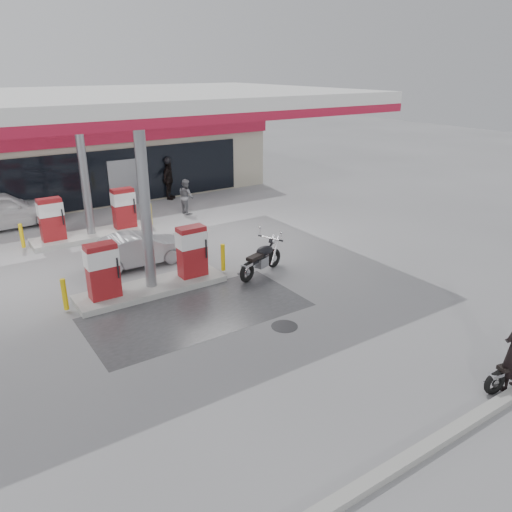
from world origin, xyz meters
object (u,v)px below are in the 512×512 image
Objects in this scene: sedan_white at (0,210)px; biker_walking at (169,180)px; attendant at (186,196)px; pump_island_far at (90,220)px; hatchback_silver at (138,250)px; pump_island_near at (150,269)px; parked_motorcycle at (262,260)px.

sedan_white is 7.84m from biker_walking.
sedan_white is 2.91× the size of attendant.
attendant is 2.84m from biker_walking.
pump_island_far is 3.83m from hatchback_silver.
pump_island_near is at bearing -90.00° from pump_island_far.
sedan_white is 1.37× the size of hatchback_silver.
pump_island_far is at bearing 96.92° from parked_motorcycle.
biker_walking is at bearing -30.49° from hatchback_silver.
pump_island_near is at bearing 147.11° from parked_motorcycle.
pump_island_near is at bearing -161.91° from biker_walking.
sedan_white is (-2.71, 9.20, 0.07)m from pump_island_near.
pump_island_far is 3.26× the size of attendant.
pump_island_far reaches higher than parked_motorcycle.
parked_motorcycle is 10.72m from biker_walking.
pump_island_near is 2.57× the size of biker_walking.
pump_island_near and pump_island_far have the same top height.
attendant is (7.38, -2.20, 0.01)m from sedan_white.
sedan_white is at bearing 140.03° from biker_walking.
hatchback_silver is at bearing 115.00° from parked_motorcycle.
parked_motorcycle is (3.48, -6.78, -0.22)m from pump_island_far.
pump_island_far reaches higher than attendant.
pump_island_far is 7.63m from parked_motorcycle.
parked_motorcycle is at bearing -62.80° from pump_island_far.
attendant reaches higher than parked_motorcycle.
pump_island_near reaches higher than hatchback_silver.
pump_island_far is at bearing 8.03° from hatchback_silver.
pump_island_near is at bearing 168.67° from hatchback_silver.
biker_walking is (7.82, 0.60, 0.22)m from sedan_white.
pump_island_near is 3.26× the size of attendant.
biker_walking reaches higher than sedan_white.
attendant is (4.67, 7.00, 0.08)m from pump_island_near.
parked_motorcycle is 4.23m from hatchback_silver.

